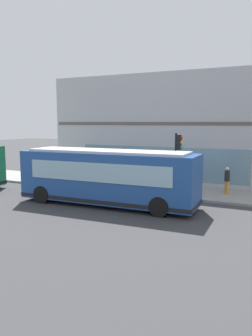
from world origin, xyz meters
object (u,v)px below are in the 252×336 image
Objects in this scene: fire_hydrant at (115,183)px; pedestrian_near_hydrant at (88,167)px; city_bus_nearside at (107,177)px; pedestrian_walking_along_curb at (97,170)px; traffic_light_near_corner at (178,152)px; pedestrian_by_light_pole at (227,179)px.

pedestrian_near_hydrant reaches higher than fire_hydrant.
pedestrian_near_hydrant is (5.52, 4.76, -0.35)m from city_bus_nearside.
traffic_light_near_corner is at bearing -98.74° from pedestrian_walking_along_curb.
traffic_light_near_corner is 3.52m from pedestrian_by_light_pole.
pedestrian_by_light_pole is at bearing -79.48° from fire_hydrant.
traffic_light_near_corner is 2.12× the size of pedestrian_walking_along_curb.
traffic_light_near_corner is 8.08m from pedestrian_near_hydrant.
city_bus_nearside is at bearing -139.22° from pedestrian_near_hydrant.
traffic_light_near_corner reaches higher than fire_hydrant.
traffic_light_near_corner reaches higher than pedestrian_by_light_pole.
city_bus_nearside is 7.30m from pedestrian_near_hydrant.
pedestrian_near_hydrant is (1.96, 7.68, -1.58)m from traffic_light_near_corner.
city_bus_nearside is 5.56× the size of pedestrian_near_hydrant.
traffic_light_near_corner reaches higher than pedestrian_walking_along_curb.
traffic_light_near_corner is (3.56, -2.92, 1.24)m from city_bus_nearside.
pedestrian_by_light_pole is (5.07, -5.63, -0.42)m from city_bus_nearside.
fire_hydrant is (3.74, 1.51, -1.04)m from city_bus_nearside.
fire_hydrant is 3.78m from pedestrian_near_hydrant.
city_bus_nearside is at bearing 131.96° from pedestrian_by_light_pole.
traffic_light_near_corner is at bearing -104.32° from pedestrian_near_hydrant.
pedestrian_walking_along_curb is at bearing -125.98° from pedestrian_near_hydrant.
city_bus_nearside is at bearing -158.06° from fire_hydrant.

